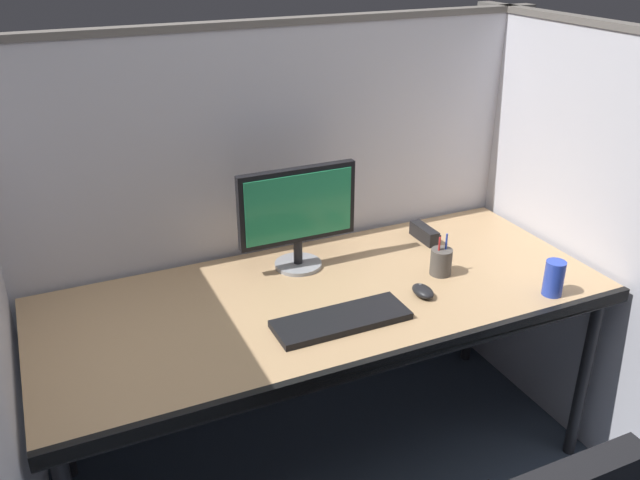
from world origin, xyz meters
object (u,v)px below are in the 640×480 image
at_px(monitor_center, 298,211).
at_px(computer_mouse, 423,291).
at_px(pen_cup, 441,262).
at_px(red_stapler, 424,233).
at_px(desk, 328,309).
at_px(keyboard_main, 341,320).
at_px(soda_can, 554,278).

distance_m(monitor_center, computer_mouse, 0.51).
distance_m(monitor_center, pen_cup, 0.53).
relative_size(pen_cup, red_stapler, 1.02).
bearing_deg(monitor_center, computer_mouse, -51.07).
height_order(desk, pen_cup, pen_cup).
height_order(keyboard_main, soda_can, soda_can).
height_order(soda_can, pen_cup, pen_cup).
distance_m(soda_can, red_stapler, 0.56).
distance_m(desk, red_stapler, 0.59).
bearing_deg(keyboard_main, red_stapler, 35.89).
height_order(keyboard_main, red_stapler, red_stapler).
bearing_deg(soda_can, red_stapler, 106.39).
relative_size(monitor_center, soda_can, 3.52).
bearing_deg(computer_mouse, monitor_center, 128.93).
relative_size(keyboard_main, computer_mouse, 4.48).
xyz_separation_m(soda_can, red_stapler, (-0.16, 0.54, -0.03)).
bearing_deg(keyboard_main, computer_mouse, 6.74).
xyz_separation_m(computer_mouse, pen_cup, (0.14, 0.11, 0.03)).
bearing_deg(pen_cup, desk, 176.88).
bearing_deg(keyboard_main, soda_can, -10.46).
bearing_deg(pen_cup, computer_mouse, -143.02).
height_order(computer_mouse, red_stapler, red_stapler).
relative_size(desk, pen_cup, 12.36).
bearing_deg(monitor_center, soda_can, -37.73).
xyz_separation_m(keyboard_main, soda_can, (0.72, -0.13, 0.05)).
xyz_separation_m(computer_mouse, soda_can, (0.40, -0.17, 0.04)).
height_order(desk, soda_can, soda_can).
height_order(monitor_center, red_stapler, monitor_center).
bearing_deg(monitor_center, red_stapler, 0.20).
xyz_separation_m(desk, monitor_center, (-0.01, 0.24, 0.27)).
xyz_separation_m(keyboard_main, pen_cup, (0.46, 0.14, 0.04)).
height_order(keyboard_main, pen_cup, pen_cup).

